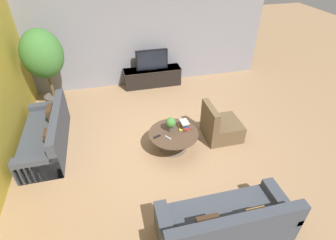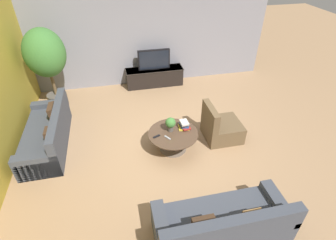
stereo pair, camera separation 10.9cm
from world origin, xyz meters
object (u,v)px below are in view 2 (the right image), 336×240
at_px(potted_palm_tall, 46,57).
at_px(television, 154,60).
at_px(couch_by_wall, 48,134).
at_px(potted_plant_tabletop, 170,124).
at_px(couch_near_entry, 222,225).
at_px(media_console, 154,77).
at_px(coffee_table, 173,138).
at_px(armchair_wicker, 220,128).

bearing_deg(potted_palm_tall, television, 12.35).
bearing_deg(couch_by_wall, potted_palm_tall, 179.95).
bearing_deg(potted_plant_tabletop, couch_by_wall, 165.89).
bearing_deg(couch_near_entry, television, -88.53).
relative_size(couch_by_wall, potted_palm_tall, 1.01).
relative_size(media_console, coffee_table, 1.64).
xyz_separation_m(potted_palm_tall, potted_plant_tabletop, (2.61, -2.32, -0.77)).
bearing_deg(couch_by_wall, armchair_wicker, 81.21).
height_order(coffee_table, couch_by_wall, couch_by_wall).
xyz_separation_m(armchair_wicker, potted_palm_tall, (-3.80, 2.25, 1.14)).
distance_m(media_console, potted_plant_tabletop, 2.96).
height_order(couch_near_entry, potted_plant_tabletop, couch_near_entry).
relative_size(media_console, couch_by_wall, 0.82).
bearing_deg(television, media_console, 90.00).
relative_size(television, potted_palm_tall, 0.45).
bearing_deg(armchair_wicker, media_console, 19.57).
height_order(television, armchair_wicker, television).
relative_size(coffee_table, armchair_wicker, 1.23).
distance_m(media_console, couch_by_wall, 3.59).
distance_m(coffee_table, couch_near_entry, 2.15).
bearing_deg(media_console, potted_palm_tall, -167.62).
xyz_separation_m(media_console, television, (0.00, -0.00, 0.55)).
bearing_deg(couch_near_entry, armchair_wicker, -111.07).
distance_m(television, couch_by_wall, 3.63).
bearing_deg(potted_plant_tabletop, couch_near_entry, -82.32).
relative_size(couch_by_wall, potted_plant_tabletop, 6.66).
bearing_deg(television, potted_palm_tall, -167.65).
height_order(armchair_wicker, potted_palm_tall, potted_palm_tall).
relative_size(television, couch_by_wall, 0.44).
xyz_separation_m(couch_by_wall, armchair_wicker, (3.80, -0.59, -0.01)).
bearing_deg(couch_by_wall, potted_plant_tabletop, 75.89).
bearing_deg(television, armchair_wicker, -70.42).
relative_size(television, couch_near_entry, 0.46).
distance_m(couch_by_wall, potted_plant_tabletop, 2.72).
distance_m(coffee_table, armchair_wicker, 1.16).
relative_size(armchair_wicker, potted_plant_tabletop, 2.69).
bearing_deg(armchair_wicker, television, 19.58).
relative_size(potted_palm_tall, potted_plant_tabletop, 6.62).
relative_size(television, coffee_table, 0.89).
bearing_deg(potted_palm_tall, potted_plant_tabletop, -41.58).
bearing_deg(couch_by_wall, media_console, 129.22).
xyz_separation_m(television, coffee_table, (-0.13, -3.02, -0.52)).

